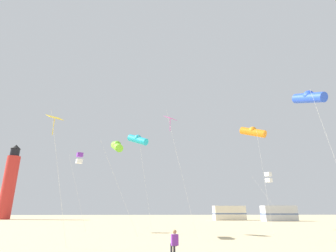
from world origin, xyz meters
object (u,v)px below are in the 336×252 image
(kite_tube_orange, at_px, (253,132))
(kite_diamond_gold, at_px, (55,122))
(lighthouse_distant, at_px, (9,183))
(kite_diamond_magenta, at_px, (171,122))
(kite_flyer_standing, at_px, (174,241))
(kite_tube_lime, at_px, (117,146))
(rv_van_cream, at_px, (229,213))
(kite_tube_blue, at_px, (309,97))
(kite_box_white, at_px, (268,177))
(kite_tube_cyan, at_px, (138,139))
(kite_box_violet, at_px, (80,158))
(rv_van_silver, at_px, (279,213))

(kite_tube_orange, xyz_separation_m, kite_diamond_gold, (-15.72, -6.81, -1.52))
(lighthouse_distant, bearing_deg, kite_diamond_magenta, -48.91)
(kite_flyer_standing, bearing_deg, kite_diamond_gold, -28.65)
(kite_tube_lime, bearing_deg, kite_flyer_standing, -63.55)
(kite_diamond_magenta, bearing_deg, rv_van_cream, 67.88)
(kite_tube_blue, bearing_deg, kite_flyer_standing, -167.91)
(kite_tube_lime, bearing_deg, kite_box_white, 22.22)
(kite_tube_cyan, height_order, kite_box_white, kite_tube_cyan)
(kite_box_violet, relative_size, lighthouse_distant, 0.48)
(kite_tube_blue, bearing_deg, kite_diamond_gold, 179.75)
(kite_tube_orange, height_order, kite_diamond_gold, kite_tube_orange)
(kite_box_violet, bearing_deg, kite_tube_blue, -32.38)
(lighthouse_distant, height_order, rv_van_silver, lighthouse_distant)
(kite_tube_lime, height_order, kite_tube_cyan, kite_tube_cyan)
(kite_flyer_standing, height_order, rv_van_silver, rv_van_silver)
(kite_tube_cyan, bearing_deg, kite_tube_lime, -127.13)
(kite_flyer_standing, bearing_deg, kite_box_violet, -69.36)
(kite_diamond_magenta, xyz_separation_m, kite_diamond_gold, (-7.87, -5.34, -1.86))
(rv_van_silver, bearing_deg, kite_box_white, -120.39)
(kite_tube_cyan, xyz_separation_m, kite_tube_orange, (11.03, -2.68, 0.16))
(kite_tube_orange, bearing_deg, lighthouse_distant, 137.96)
(kite_flyer_standing, xyz_separation_m, kite_tube_orange, (8.09, 8.96, 8.50))
(kite_flyer_standing, relative_size, kite_diamond_magenta, 0.12)
(kite_tube_orange, xyz_separation_m, rv_van_silver, (14.27, 27.94, -7.72))
(kite_flyer_standing, xyz_separation_m, kite_tube_blue, (9.66, 2.07, 8.99))
(kite_flyer_standing, xyz_separation_m, kite_diamond_magenta, (0.24, 7.49, 8.83))
(kite_tube_blue, height_order, kite_tube_cyan, kite_tube_blue)
(kite_tube_blue, xyz_separation_m, rv_van_silver, (12.70, 34.83, -8.21))
(kite_flyer_standing, height_order, kite_tube_cyan, kite_tube_cyan)
(kite_tube_lime, relative_size, rv_van_silver, 1.27)
(kite_tube_blue, height_order, rv_van_cream, kite_tube_blue)
(kite_diamond_gold, bearing_deg, kite_tube_lime, 67.65)
(kite_diamond_gold, relative_size, lighthouse_distant, 0.48)
(kite_tube_orange, bearing_deg, kite_tube_cyan, 166.33)
(kite_box_white, xyz_separation_m, kite_diamond_gold, (-19.87, -14.12, 1.86))
(kite_box_violet, height_order, lighthouse_distant, lighthouse_distant)
(kite_diamond_magenta, height_order, lighthouse_distant, lighthouse_distant)
(kite_tube_blue, relative_size, lighthouse_distant, 0.61)
(kite_box_white, xyz_separation_m, rv_van_cream, (1.70, 24.92, -4.34))
(kite_diamond_magenta, height_order, rv_van_cream, kite_diamond_magenta)
(kite_flyer_standing, distance_m, rv_van_cream, 43.49)
(kite_box_violet, distance_m, kite_tube_blue, 22.66)
(kite_diamond_magenta, bearing_deg, kite_flyer_standing, -91.86)
(kite_tube_lime, height_order, kite_tube_blue, kite_tube_blue)
(lighthouse_distant, xyz_separation_m, rv_van_cream, (48.56, -6.28, -6.45))
(kite_tube_orange, bearing_deg, kite_diamond_magenta, -169.37)
(rv_van_cream, relative_size, rv_van_silver, 0.99)
(kite_tube_orange, height_order, rv_van_silver, kite_tube_orange)
(kite_diamond_gold, distance_m, rv_van_silver, 46.32)
(kite_tube_cyan, xyz_separation_m, kite_box_white, (15.18, 4.63, -3.23))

